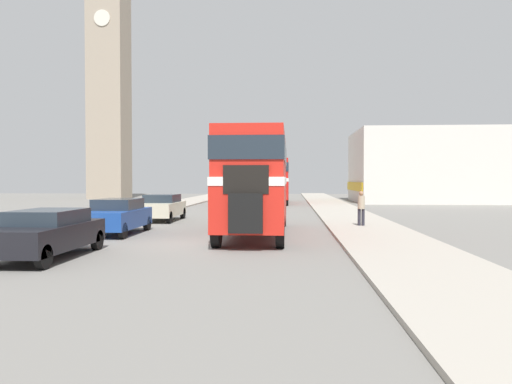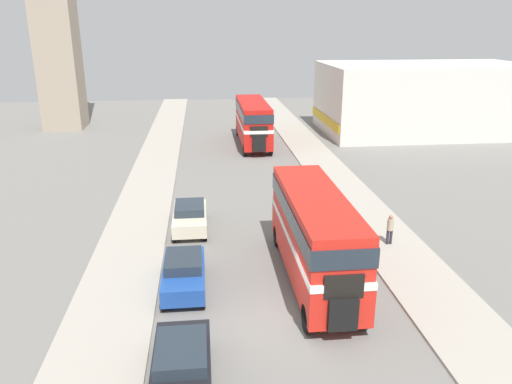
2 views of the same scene
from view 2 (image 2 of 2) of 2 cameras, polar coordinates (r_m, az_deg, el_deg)
ground_plane at (r=20.06m, az=3.08°, el=-14.59°), size 120.00×120.00×0.00m
sidewalk_right at (r=22.02m, az=21.14°, el=-12.49°), size 3.50×120.00×0.12m
sidewalk_left at (r=20.21m, az=-16.88°, el=-15.00°), size 3.50×120.00×0.12m
double_decker_bus at (r=22.01m, az=6.73°, el=-4.37°), size 2.43×9.70×4.05m
bus_distant at (r=47.34m, az=-0.35°, el=8.32°), size 2.57×10.34×4.07m
car_parked_near at (r=16.86m, az=-8.50°, el=-19.09°), size 1.85×4.41×1.39m
car_parked_mid at (r=22.13m, az=-8.25°, el=-9.07°), size 1.78×4.16×1.46m
car_parked_far at (r=28.18m, az=-7.56°, el=-2.77°), size 1.83×4.17×1.44m
pedestrian_walking at (r=26.62m, az=15.07°, el=-3.96°), size 0.32×0.32×1.60m
shop_building_block at (r=55.87m, az=18.69°, el=10.10°), size 21.09×11.82×7.05m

